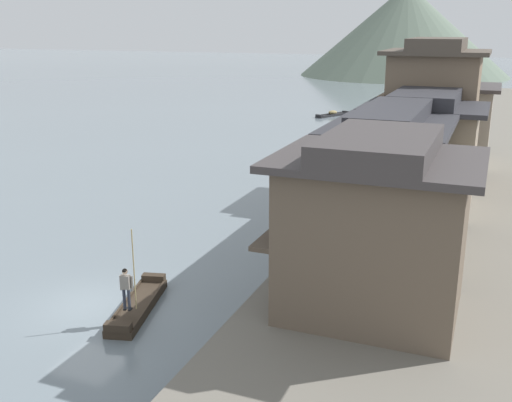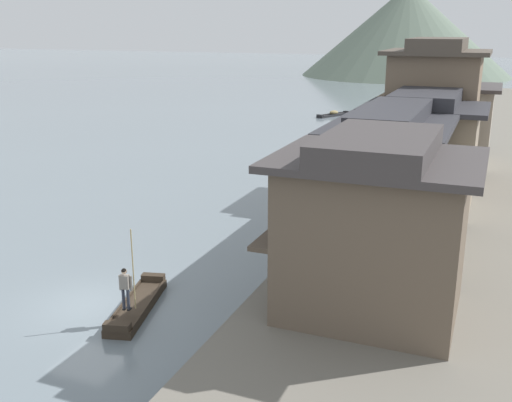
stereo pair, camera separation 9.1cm
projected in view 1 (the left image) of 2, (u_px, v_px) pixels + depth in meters
name	position (u px, v px, depth m)	size (l,w,h in m)	color
ground_plane	(88.00, 305.00, 22.87)	(400.00, 400.00, 0.00)	slate
riverbank_right	(510.00, 165.00, 44.02)	(18.00, 110.00, 0.84)	#6B665B
boat_foreground_poled	(138.00, 306.00, 22.41)	(2.12, 4.63, 0.56)	#33281E
boatman_person	(126.00, 284.00, 20.98)	(0.56, 0.30, 3.04)	black
boat_moored_nearest	(333.00, 114.00, 70.36)	(3.09, 4.88, 0.66)	#232326
boat_moored_second	(364.00, 150.00, 49.94)	(1.34, 5.28, 0.71)	#33281E
boat_moored_third	(405.00, 119.00, 67.43)	(1.06, 3.71, 0.48)	brown
boat_moored_far	(396.00, 128.00, 61.02)	(1.79, 4.90, 0.56)	#423328
boat_midriver_drifting	(313.00, 201.00, 35.59)	(2.10, 5.80, 0.73)	brown
house_waterfront_nearest	(374.00, 227.00, 19.84)	(6.85, 5.76, 6.14)	brown
house_waterfront_second	(388.00, 179.00, 26.17)	(5.34, 7.57, 6.14)	#7F705B
house_waterfront_tall	(421.00, 151.00, 31.97)	(6.57, 5.73, 6.14)	gray
house_waterfront_narrow	(432.00, 113.00, 36.58)	(6.26, 5.91, 8.74)	#75604C
house_waterfront_far	(446.00, 119.00, 42.68)	(7.07, 6.17, 6.14)	gray
hill_far_west	(405.00, 30.00, 124.70)	(43.22, 43.22, 18.43)	#5B6B5B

